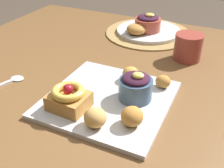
{
  "coord_description": "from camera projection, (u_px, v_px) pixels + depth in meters",
  "views": [
    {
      "loc": [
        0.26,
        -0.59,
        1.13
      ],
      "look_at": [
        0.01,
        -0.07,
        0.77
      ],
      "focal_mm": 43.52,
      "sensor_mm": 36.0,
      "label": 1
    }
  ],
  "objects": [
    {
      "name": "front_plate",
      "position": [
        109.0,
        99.0,
        0.68
      ],
      "size": [
        0.3,
        0.3,
        0.01
      ],
      "primitive_type": "cube",
      "color": "silver",
      "rests_on": "dining_table"
    },
    {
      "name": "fritter_extra",
      "position": [
        163.0,
        81.0,
        0.71
      ],
      "size": [
        0.04,
        0.04,
        0.03
      ],
      "primitive_type": "ellipsoid",
      "color": "#BC7F38",
      "rests_on": "front_plate"
    },
    {
      "name": "coffee_mug",
      "position": [
        188.0,
        47.0,
        0.86
      ],
      "size": [
        0.09,
        0.09,
        0.08
      ],
      "primitive_type": "cylinder",
      "color": "#993D33",
      "rests_on": "dining_table"
    },
    {
      "name": "spoon",
      "position": [
        8.0,
        82.0,
        0.76
      ],
      "size": [
        0.06,
        0.12,
        0.0
      ],
      "rotation": [
        0.0,
        0.0,
        1.25
      ],
      "color": "silver",
      "rests_on": "dining_table"
    },
    {
      "name": "dining_table",
      "position": [
        119.0,
        107.0,
        0.81
      ],
      "size": [
        1.29,
        1.12,
        0.73
      ],
      "color": "brown",
      "rests_on": "ground_plane"
    },
    {
      "name": "fritter_front",
      "position": [
        132.0,
        116.0,
        0.58
      ],
      "size": [
        0.05,
        0.05,
        0.04
      ],
      "primitive_type": "ellipsoid",
      "color": "#BC7F38",
      "rests_on": "front_plate"
    },
    {
      "name": "fritter_middle",
      "position": [
        95.0,
        118.0,
        0.58
      ],
      "size": [
        0.05,
        0.05,
        0.04
      ],
      "primitive_type": "ellipsoid",
      "color": "tan",
      "rests_on": "front_plate"
    },
    {
      "name": "cake_slice",
      "position": [
        69.0,
        98.0,
        0.63
      ],
      "size": [
        0.09,
        0.08,
        0.06
      ],
      "rotation": [
        0.0,
        0.0,
        -0.05
      ],
      "color": "#B77F3D",
      "rests_on": "front_plate"
    },
    {
      "name": "fritter_back",
      "position": [
        131.0,
        74.0,
        0.74
      ],
      "size": [
        0.05,
        0.04,
        0.04
      ],
      "primitive_type": "ellipsoid",
      "color": "gold",
      "rests_on": "front_plate"
    },
    {
      "name": "back_pastry",
      "position": [
        137.0,
        29.0,
        1.02
      ],
      "size": [
        0.07,
        0.07,
        0.04
      ],
      "primitive_type": "ellipsoid",
      "color": "#B77F3D",
      "rests_on": "back_plate"
    },
    {
      "name": "back_ramekin",
      "position": [
        148.0,
        23.0,
        1.04
      ],
      "size": [
        0.1,
        0.1,
        0.07
      ],
      "color": "#B24C3D",
      "rests_on": "back_plate"
    },
    {
      "name": "woven_placemat",
      "position": [
        148.0,
        33.0,
        1.07
      ],
      "size": [
        0.34,
        0.34,
        0.0
      ],
      "primitive_type": "cylinder",
      "color": "#997A47",
      "rests_on": "dining_table"
    },
    {
      "name": "back_plate",
      "position": [
        148.0,
        31.0,
        1.07
      ],
      "size": [
        0.25,
        0.25,
        0.01
      ],
      "primitive_type": "cylinder",
      "color": "silver",
      "rests_on": "woven_placemat"
    },
    {
      "name": "berry_ramekin",
      "position": [
        136.0,
        87.0,
        0.66
      ],
      "size": [
        0.08,
        0.08,
        0.08
      ],
      "color": "#3D5675",
      "rests_on": "front_plate"
    }
  ]
}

